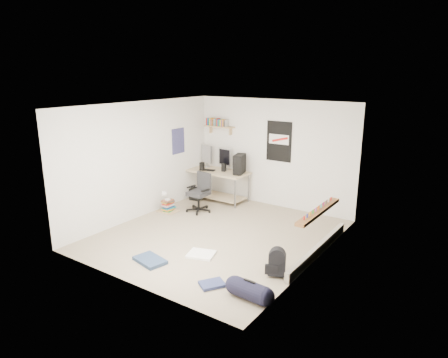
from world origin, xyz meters
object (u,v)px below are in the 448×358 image
Objects in this scene: desk at (216,185)px; backpack at (277,264)px; duffel_bag at (249,290)px; office_chair at (198,191)px; book_stack at (168,205)px.

backpack is at bearing -54.76° from desk.
desk is at bearing 134.51° from duffel_bag.
book_stack is (-0.58, -0.40, -0.34)m from office_chair.
office_chair is at bearing 34.52° from book_stack.
office_chair is 0.78m from book_stack.
duffel_bag is (2.85, -2.48, -0.35)m from office_chair.
backpack is at bearing 92.16° from duffel_bag.
desk reaches higher than duffel_bag.
office_chair is (0.19, -0.94, 0.12)m from desk.
desk is 4.71× the size of backpack.
desk is 3.15× the size of duffel_bag.
office_chair is at bearing 141.82° from duffel_bag.
duffel_bag is 4.01m from book_stack.
office_chair is 3.33m from backpack.
desk is 1.86× the size of office_chair.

